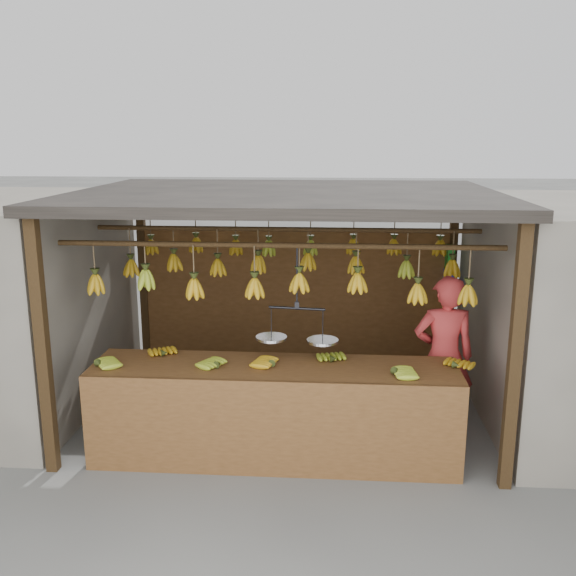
{
  "coord_description": "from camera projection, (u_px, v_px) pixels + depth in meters",
  "views": [
    {
      "loc": [
        0.5,
        -6.6,
        2.95
      ],
      "look_at": [
        0.0,
        0.3,
        1.3
      ],
      "focal_mm": 40.0,
      "sensor_mm": 36.0,
      "label": 1
    }
  ],
  "objects": [
    {
      "name": "counter",
      "position": [
        273.0,
        391.0,
        5.78
      ],
      "size": [
        3.51,
        0.77,
        0.96
      ],
      "color": "brown",
      "rests_on": "ground"
    },
    {
      "name": "stall",
      "position": [
        288.0,
        228.0,
        6.99
      ],
      "size": [
        4.3,
        3.3,
        2.4
      ],
      "color": "black",
      "rests_on": "ground"
    },
    {
      "name": "vendor",
      "position": [
        444.0,
        357.0,
        6.32
      ],
      "size": [
        0.62,
        0.42,
        1.64
      ],
      "primitive_type": "imported",
      "rotation": [
        0.0,
        0.0,
        3.19
      ],
      "color": "#BF3333",
      "rests_on": "ground"
    },
    {
      "name": "bag_bundles",
      "position": [
        447.0,
        296.0,
        8.07
      ],
      "size": [
        0.08,
        0.26,
        1.3
      ],
      "color": "#199926",
      "rests_on": "ground"
    },
    {
      "name": "ground",
      "position": [
        286.0,
        408.0,
        7.13
      ],
      "size": [
        80.0,
        80.0,
        0.0
      ],
      "primitive_type": "plane",
      "color": "#5B5B57"
    },
    {
      "name": "balance_scale",
      "position": [
        297.0,
        335.0,
        5.87
      ],
      "size": [
        0.75,
        0.34,
        0.89
      ],
      "color": "black",
      "rests_on": "ground"
    },
    {
      "name": "hanging_bananas",
      "position": [
        286.0,
        265.0,
        6.74
      ],
      "size": [
        3.64,
        2.21,
        0.37
      ],
      "color": "#B58613",
      "rests_on": "ground"
    }
  ]
}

